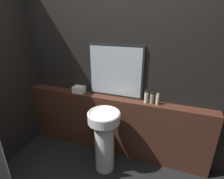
# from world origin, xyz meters

# --- Properties ---
(wall_back) EXTENTS (8.00, 0.06, 2.50)m
(wall_back) POSITION_xyz_m (0.00, 1.48, 1.25)
(wall_back) COLOR black
(wall_back) RESTS_ON ground_plane
(vanity_counter) EXTENTS (2.62, 0.17, 0.88)m
(vanity_counter) POSITION_xyz_m (0.00, 1.37, 0.44)
(vanity_counter) COLOR #422319
(vanity_counter) RESTS_ON ground_plane
(pedestal_sink) EXTENTS (0.39, 0.39, 0.85)m
(pedestal_sink) POSITION_xyz_m (0.03, 1.01, 0.50)
(pedestal_sink) COLOR white
(pedestal_sink) RESTS_ON ground_plane
(mirror) EXTENTS (0.74, 0.03, 0.70)m
(mirror) POSITION_xyz_m (0.02, 1.43, 1.23)
(mirror) COLOR black
(mirror) RESTS_ON vanity_counter
(towel_stack) EXTENTS (0.17, 0.12, 0.09)m
(towel_stack) POSITION_xyz_m (-0.51, 1.37, 0.93)
(towel_stack) COLOR white
(towel_stack) RESTS_ON vanity_counter
(shampoo_bottle) EXTENTS (0.05, 0.05, 0.17)m
(shampoo_bottle) POSITION_xyz_m (0.45, 1.37, 0.96)
(shampoo_bottle) COLOR beige
(shampoo_bottle) RESTS_ON vanity_counter
(conditioner_bottle) EXTENTS (0.05, 0.05, 0.15)m
(conditioner_bottle) POSITION_xyz_m (0.52, 1.37, 0.95)
(conditioner_bottle) COLOR gray
(conditioner_bottle) RESTS_ON vanity_counter
(lotion_bottle) EXTENTS (0.04, 0.04, 0.15)m
(lotion_bottle) POSITION_xyz_m (0.59, 1.37, 0.95)
(lotion_bottle) COLOR beige
(lotion_bottle) RESTS_ON vanity_counter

